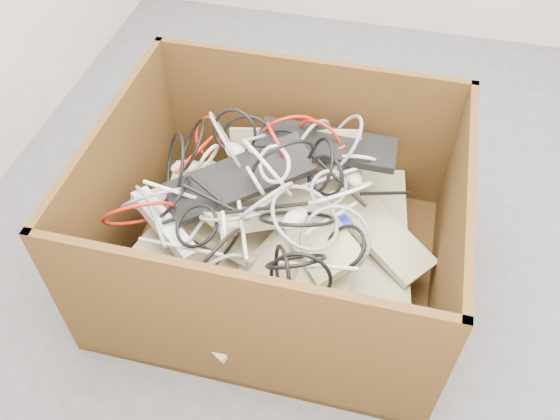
% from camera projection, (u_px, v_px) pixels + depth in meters
% --- Properties ---
extents(ground, '(3.00, 3.00, 0.00)m').
position_uv_depth(ground, '(361.00, 233.00, 2.23)').
color(ground, '#4C4C4E').
rests_on(ground, ground).
extents(cardboard_box, '(1.12, 0.93, 0.60)m').
position_uv_depth(cardboard_box, '(275.00, 242.00, 2.01)').
color(cardboard_box, '#3F240F').
rests_on(cardboard_box, ground).
extents(keyboard_pile, '(1.03, 0.83, 0.34)m').
position_uv_depth(keyboard_pile, '(285.00, 208.00, 1.93)').
color(keyboard_pile, '#BEB286').
rests_on(keyboard_pile, cardboard_box).
extents(mice_scatter, '(0.67, 0.62, 0.19)m').
position_uv_depth(mice_scatter, '(258.00, 200.00, 1.85)').
color(mice_scatter, '#C2B69C').
rests_on(mice_scatter, keyboard_pile).
extents(power_strip_left, '(0.29, 0.14, 0.12)m').
position_uv_depth(power_strip_left, '(208.00, 182.00, 1.92)').
color(power_strip_left, white).
rests_on(power_strip_left, keyboard_pile).
extents(power_strip_right, '(0.27, 0.22, 0.10)m').
position_uv_depth(power_strip_right, '(164.00, 224.00, 1.81)').
color(power_strip_right, white).
rests_on(power_strip_right, keyboard_pile).
extents(vga_plug, '(0.06, 0.06, 0.03)m').
position_uv_depth(vga_plug, '(344.00, 223.00, 1.82)').
color(vga_plug, '#0C1EBC').
rests_on(vga_plug, keyboard_pile).
extents(cable_tangle, '(0.95, 0.80, 0.42)m').
position_uv_depth(cable_tangle, '(261.00, 186.00, 1.84)').
color(cable_tangle, silver).
rests_on(cable_tangle, keyboard_pile).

